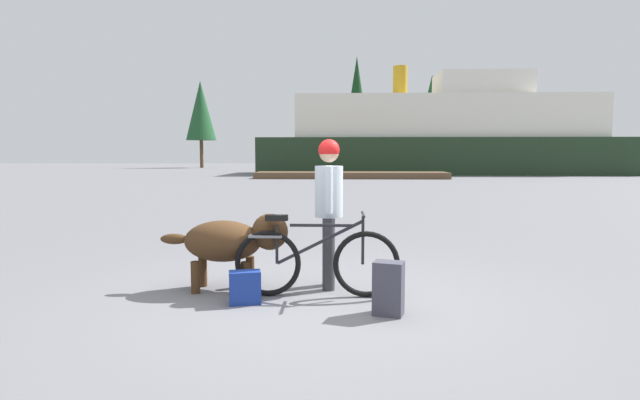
% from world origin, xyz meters
% --- Properties ---
extents(ground_plane, '(160.00, 160.00, 0.00)m').
position_xyz_m(ground_plane, '(0.00, 0.00, 0.00)').
color(ground_plane, slate).
extents(bicycle, '(1.79, 0.44, 0.92)m').
position_xyz_m(bicycle, '(-0.00, 0.17, 0.39)').
color(bicycle, black).
rests_on(bicycle, ground_plane).
extents(person_cyclist, '(0.32, 0.53, 1.71)m').
position_xyz_m(person_cyclist, '(0.13, 0.56, 1.03)').
color(person_cyclist, '#333338').
rests_on(person_cyclist, ground_plane).
extents(dog, '(1.46, 0.55, 0.88)m').
position_xyz_m(dog, '(-0.95, 0.40, 0.57)').
color(dog, '#472D19').
rests_on(dog, ground_plane).
extents(backpack, '(0.33, 0.27, 0.52)m').
position_xyz_m(backpack, '(0.73, -0.43, 0.26)').
color(backpack, '#3F3F4C').
rests_on(backpack, ground_plane).
extents(handbag_pannier, '(0.35, 0.25, 0.34)m').
position_xyz_m(handbag_pannier, '(-0.72, -0.12, 0.17)').
color(handbag_pannier, navy).
rests_on(handbag_pannier, ground_plane).
extents(dock_pier, '(12.25, 2.76, 0.40)m').
position_xyz_m(dock_pier, '(0.94, 27.64, 0.20)').
color(dock_pier, brown).
rests_on(dock_pier, ground_plane).
extents(ferry_boat, '(28.52, 7.19, 8.38)m').
position_xyz_m(ferry_boat, '(8.42, 35.34, 2.91)').
color(ferry_boat, '#1E331E').
rests_on(ferry_boat, ground_plane).
extents(pine_tree_far_left, '(3.39, 3.39, 9.82)m').
position_xyz_m(pine_tree_far_left, '(-15.64, 52.56, 6.46)').
color(pine_tree_far_left, '#4C331E').
rests_on(pine_tree_far_left, ground_plane).
extents(pine_tree_center, '(2.86, 2.86, 12.58)m').
position_xyz_m(pine_tree_center, '(2.05, 53.41, 7.85)').
color(pine_tree_center, '#4C331E').
rests_on(pine_tree_center, ground_plane).
extents(pine_tree_far_right, '(3.26, 3.26, 10.51)m').
position_xyz_m(pine_tree_far_right, '(10.59, 53.95, 6.87)').
color(pine_tree_far_right, '#4C331E').
rests_on(pine_tree_far_right, ground_plane).
extents(pine_tree_mid_back, '(3.17, 3.17, 9.15)m').
position_xyz_m(pine_tree_mid_back, '(-3.07, 61.52, 5.71)').
color(pine_tree_mid_back, '#4C331E').
rests_on(pine_tree_mid_back, ground_plane).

